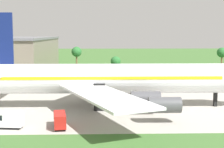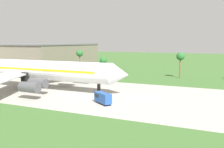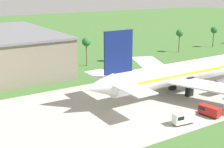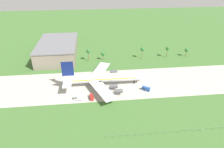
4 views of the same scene
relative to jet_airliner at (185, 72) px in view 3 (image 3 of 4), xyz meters
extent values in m
cylinder|color=white|center=(1.31, 0.00, 0.07)|extent=(55.82, 6.59, 6.59)
cone|color=white|center=(-30.71, 0.00, 0.57)|extent=(8.23, 6.26, 6.26)
cube|color=yellow|center=(1.31, 0.00, 0.57)|extent=(47.45, 6.72, 0.66)
cube|color=navy|center=(-24.62, 0.00, 8.97)|extent=(8.56, 0.50, 11.20)
cube|color=white|center=(-24.95, 0.00, 1.06)|extent=(5.93, 26.35, 0.30)
cube|color=white|center=(-0.74, -14.42, -1.08)|extent=(18.74, 29.95, 0.44)
cube|color=white|center=(-0.74, 14.42, -1.08)|extent=(18.74, 29.95, 0.44)
cylinder|color=#4C4C51|center=(7.86, -7.91, -2.96)|extent=(5.93, 2.96, 2.96)
cylinder|color=#4C4C51|center=(7.86, 7.91, -2.96)|extent=(5.93, 2.96, 2.96)
cylinder|color=#4C4C51|center=(10.52, 14.49, -2.96)|extent=(5.93, 2.96, 2.96)
cube|color=black|center=(-1.48, -3.62, -3.49)|extent=(2.40, 1.20, 5.81)
cube|color=black|center=(-1.48, 3.62, -3.49)|extent=(2.40, 1.20, 5.81)
cube|color=black|center=(-8.31, -17.07, -6.19)|extent=(2.49, 4.89, 0.40)
cube|color=#B21E19|center=(-8.31, -17.07, -4.88)|extent=(2.82, 5.73, 2.24)
cube|color=black|center=(-8.54, -15.58, -4.54)|extent=(2.31, 2.21, 0.90)
cube|color=black|center=(-17.36, -17.09, -6.19)|extent=(4.73, 2.36, 0.40)
cube|color=white|center=(-17.36, -17.09, -4.71)|extent=(5.55, 2.66, 2.56)
cube|color=black|center=(-18.82, -16.91, -4.33)|extent=(2.11, 2.26, 0.90)
cube|color=slate|center=(-39.85, 59.79, 0.71)|extent=(36.00, 60.00, 14.21)
cube|color=slate|center=(-39.85, 59.79, 8.22)|extent=(36.72, 61.20, 0.80)
cylinder|color=brown|center=(3.96, 45.86, -3.39)|extent=(0.56, 0.56, 6.01)
sphere|color=#28662D|center=(3.96, 45.86, 0.21)|extent=(3.60, 3.60, 3.60)
cylinder|color=brown|center=(-9.91, 45.86, -1.68)|extent=(0.56, 0.56, 9.43)
sphere|color=#28662D|center=(-9.91, 45.86, 3.63)|extent=(3.60, 3.60, 3.60)
cylinder|color=brown|center=(42.10, 45.86, -1.86)|extent=(0.56, 0.56, 9.06)
sphere|color=#28662D|center=(42.10, 45.86, 3.27)|extent=(3.60, 3.60, 3.60)
cylinder|color=brown|center=(67.29, 45.86, -1.99)|extent=(0.56, 0.56, 8.80)
sphere|color=#28662D|center=(67.29, 45.86, 3.01)|extent=(3.60, 3.60, 3.60)
camera|label=1|loc=(-0.89, -75.74, 10.03)|focal=55.00mm
camera|label=2|loc=(59.35, -67.68, 9.65)|focal=40.00mm
camera|label=3|loc=(-68.31, -65.78, 25.14)|focal=50.00mm
camera|label=4|loc=(-6.42, -130.16, 74.43)|focal=32.00mm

